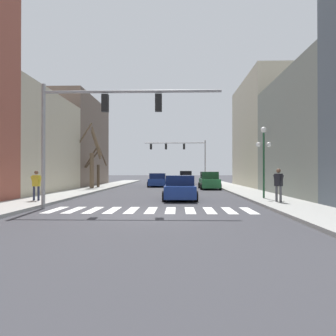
{
  "coord_description": "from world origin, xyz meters",
  "views": [
    {
      "loc": [
        1.24,
        -13.58,
        1.84
      ],
      "look_at": [
        0.07,
        24.72,
        2.15
      ],
      "focal_mm": 35.0,
      "sensor_mm": 36.0,
      "label": 1
    }
  ],
  "objects_px": {
    "car_parked_right_far": "(209,181)",
    "street_tree_left_far": "(92,159)",
    "traffic_signal_far": "(182,151)",
    "car_at_intersection": "(158,180)",
    "street_tree_left_near": "(97,168)",
    "car_parked_left_far": "(180,188)",
    "pedestrian_crossing_street": "(36,183)",
    "pedestrian_waiting_at_curb": "(279,182)",
    "street_lamp_right_corner": "(264,148)",
    "traffic_signal_near": "(98,116)",
    "car_parked_left_mid": "(186,178)"
  },
  "relations": [
    {
      "from": "street_lamp_right_corner",
      "to": "car_at_intersection",
      "type": "xyz_separation_m",
      "value": [
        -7.61,
        17.29,
        -2.52
      ]
    },
    {
      "from": "pedestrian_waiting_at_curb",
      "to": "traffic_signal_far",
      "type": "bearing_deg",
      "value": -16.84
    },
    {
      "from": "street_tree_left_far",
      "to": "street_tree_left_near",
      "type": "bearing_deg",
      "value": 90.1
    },
    {
      "from": "pedestrian_crossing_street",
      "to": "car_parked_right_far",
      "type": "bearing_deg",
      "value": 63.79
    },
    {
      "from": "traffic_signal_near",
      "to": "street_lamp_right_corner",
      "type": "xyz_separation_m",
      "value": [
        9.14,
        4.67,
        -1.24
      ]
    },
    {
      "from": "traffic_signal_near",
      "to": "pedestrian_crossing_street",
      "type": "bearing_deg",
      "value": 147.67
    },
    {
      "from": "traffic_signal_far",
      "to": "street_tree_left_near",
      "type": "height_order",
      "value": "traffic_signal_far"
    },
    {
      "from": "traffic_signal_far",
      "to": "street_tree_left_near",
      "type": "xyz_separation_m",
      "value": [
        -9.07,
        -14.81,
        -2.68
      ]
    },
    {
      "from": "traffic_signal_far",
      "to": "car_at_intersection",
      "type": "relative_size",
      "value": 2.1
    },
    {
      "from": "car_at_intersection",
      "to": "pedestrian_waiting_at_curb",
      "type": "xyz_separation_m",
      "value": [
        7.76,
        -19.76,
        0.49
      ]
    },
    {
      "from": "street_lamp_right_corner",
      "to": "car_parked_left_far",
      "type": "distance_m",
      "value": 5.77
    },
    {
      "from": "pedestrian_waiting_at_curb",
      "to": "street_tree_left_far",
      "type": "bearing_deg",
      "value": 18.85
    },
    {
      "from": "traffic_signal_near",
      "to": "street_tree_left_far",
      "type": "distance_m",
      "value": 16.96
    },
    {
      "from": "traffic_signal_near",
      "to": "street_lamp_right_corner",
      "type": "distance_m",
      "value": 10.34
    },
    {
      "from": "traffic_signal_far",
      "to": "street_tree_left_near",
      "type": "relative_size",
      "value": 2.06
    },
    {
      "from": "car_parked_left_mid",
      "to": "street_lamp_right_corner",
      "type": "bearing_deg",
      "value": -170.82
    },
    {
      "from": "traffic_signal_near",
      "to": "car_at_intersection",
      "type": "relative_size",
      "value": 2.02
    },
    {
      "from": "street_tree_left_far",
      "to": "car_parked_left_far",
      "type": "bearing_deg",
      "value": -52.14
    },
    {
      "from": "car_at_intersection",
      "to": "car_parked_left_far",
      "type": "bearing_deg",
      "value": 8.35
    },
    {
      "from": "pedestrian_crossing_street",
      "to": "street_lamp_right_corner",
      "type": "bearing_deg",
      "value": 19.63
    },
    {
      "from": "street_tree_left_far",
      "to": "traffic_signal_near",
      "type": "bearing_deg",
      "value": -74.3
    },
    {
      "from": "car_at_intersection",
      "to": "street_tree_left_far",
      "type": "xyz_separation_m",
      "value": [
        -6.1,
        -5.69,
        2.3
      ]
    },
    {
      "from": "traffic_signal_near",
      "to": "pedestrian_crossing_street",
      "type": "height_order",
      "value": "traffic_signal_near"
    },
    {
      "from": "car_parked_left_far",
      "to": "car_at_intersection",
      "type": "distance_m",
      "value": 16.87
    },
    {
      "from": "traffic_signal_far",
      "to": "pedestrian_waiting_at_curb",
      "type": "height_order",
      "value": "traffic_signal_far"
    },
    {
      "from": "car_at_intersection",
      "to": "car_parked_left_mid",
      "type": "xyz_separation_m",
      "value": [
        3.41,
        8.72,
        0.11
      ]
    },
    {
      "from": "traffic_signal_far",
      "to": "car_at_intersection",
      "type": "xyz_separation_m",
      "value": [
        -2.96,
        -10.94,
        -4.1
      ]
    },
    {
      "from": "car_parked_left_mid",
      "to": "traffic_signal_far",
      "type": "bearing_deg",
      "value": 11.25
    },
    {
      "from": "traffic_signal_near",
      "to": "car_at_intersection",
      "type": "distance_m",
      "value": 22.33
    },
    {
      "from": "pedestrian_crossing_street",
      "to": "car_at_intersection",
      "type": "bearing_deg",
      "value": 84.53
    },
    {
      "from": "street_tree_left_near",
      "to": "street_lamp_right_corner",
      "type": "bearing_deg",
      "value": -44.39
    },
    {
      "from": "traffic_signal_far",
      "to": "car_at_intersection",
      "type": "bearing_deg",
      "value": -105.16
    },
    {
      "from": "traffic_signal_near",
      "to": "car_parked_right_far",
      "type": "xyz_separation_m",
      "value": [
        7.0,
        17.37,
        -3.68
      ]
    },
    {
      "from": "car_parked_left_far",
      "to": "car_at_intersection",
      "type": "xyz_separation_m",
      "value": [
        -2.45,
        16.69,
        0.0
      ]
    },
    {
      "from": "traffic_signal_near",
      "to": "car_parked_left_far",
      "type": "xyz_separation_m",
      "value": [
        3.98,
        5.27,
        -3.76
      ]
    },
    {
      "from": "street_lamp_right_corner",
      "to": "street_tree_left_far",
      "type": "bearing_deg",
      "value": 139.76
    },
    {
      "from": "street_lamp_right_corner",
      "to": "pedestrian_waiting_at_curb",
      "type": "distance_m",
      "value": 3.2
    },
    {
      "from": "pedestrian_waiting_at_curb",
      "to": "street_tree_left_near",
      "type": "distance_m",
      "value": 21.11
    },
    {
      "from": "car_at_intersection",
      "to": "car_parked_right_far",
      "type": "bearing_deg",
      "value": 50.01
    },
    {
      "from": "street_tree_left_far",
      "to": "car_at_intersection",
      "type": "bearing_deg",
      "value": 42.99
    },
    {
      "from": "traffic_signal_near",
      "to": "car_parked_left_mid",
      "type": "relative_size",
      "value": 1.84
    },
    {
      "from": "car_at_intersection",
      "to": "street_tree_left_far",
      "type": "distance_m",
      "value": 8.65
    },
    {
      "from": "traffic_signal_near",
      "to": "pedestrian_waiting_at_curb",
      "type": "xyz_separation_m",
      "value": [
        9.29,
        2.2,
        -3.27
      ]
    },
    {
      "from": "street_tree_left_near",
      "to": "traffic_signal_near",
      "type": "bearing_deg",
      "value": -75.81
    },
    {
      "from": "street_tree_left_near",
      "to": "street_tree_left_far",
      "type": "bearing_deg",
      "value": -89.9
    },
    {
      "from": "car_parked_left_far",
      "to": "pedestrian_waiting_at_curb",
      "type": "xyz_separation_m",
      "value": [
        5.31,
        -3.07,
        0.49
      ]
    },
    {
      "from": "car_at_intersection",
      "to": "street_tree_left_near",
      "type": "relative_size",
      "value": 0.98
    },
    {
      "from": "car_parked_right_far",
      "to": "street_tree_left_far",
      "type": "distance_m",
      "value": 11.84
    },
    {
      "from": "street_lamp_right_corner",
      "to": "pedestrian_crossing_street",
      "type": "distance_m",
      "value": 13.62
    },
    {
      "from": "car_parked_left_mid",
      "to": "pedestrian_waiting_at_curb",
      "type": "relative_size",
      "value": 2.61
    }
  ]
}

